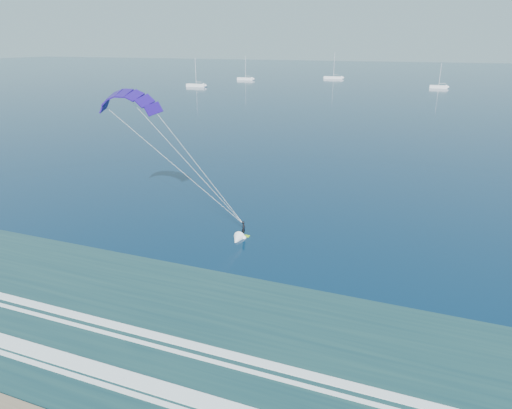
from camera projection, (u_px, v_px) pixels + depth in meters
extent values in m
cube|color=#1E423F|center=(215.00, 370.00, 26.67)|extent=(600.00, 22.00, 0.03)
cube|color=white|center=(195.00, 399.00, 24.47)|extent=(600.00, 1.10, 0.07)
cube|color=white|center=(226.00, 354.00, 27.98)|extent=(600.00, 0.70, 0.07)
cube|color=#85CD18|center=(244.00, 235.00, 45.04)|extent=(1.20, 0.38, 0.07)
imported|color=black|center=(244.00, 228.00, 44.78)|extent=(0.44, 0.59, 1.47)
cone|color=white|center=(237.00, 240.00, 43.94)|extent=(1.31, 1.74, 1.10)
cube|color=silver|center=(196.00, 85.00, 191.59)|extent=(8.47, 2.40, 1.20)
cylinder|color=silver|center=(196.00, 71.00, 189.64)|extent=(0.18, 0.18, 10.35)
cylinder|color=silver|center=(199.00, 82.00, 190.71)|extent=(2.60, 0.12, 0.12)
cube|color=silver|center=(246.00, 79.00, 224.47)|extent=(8.24, 2.40, 1.20)
cylinder|color=silver|center=(245.00, 67.00, 222.55)|extent=(0.18, 0.18, 10.18)
cylinder|color=silver|center=(248.00, 76.00, 223.59)|extent=(2.60, 0.12, 0.12)
cube|color=silver|center=(333.00, 78.00, 231.97)|extent=(9.67, 2.40, 1.20)
cylinder|color=silver|center=(334.00, 64.00, 229.79)|extent=(0.18, 0.18, 11.71)
cylinder|color=silver|center=(336.00, 75.00, 231.09)|extent=(2.60, 0.12, 0.12)
cube|color=silver|center=(439.00, 87.00, 185.51)|extent=(6.84, 2.40, 1.20)
cylinder|color=silver|center=(440.00, 74.00, 183.87)|extent=(0.18, 0.18, 8.55)
cylinder|color=silver|center=(442.00, 83.00, 184.63)|extent=(2.60, 0.12, 0.12)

